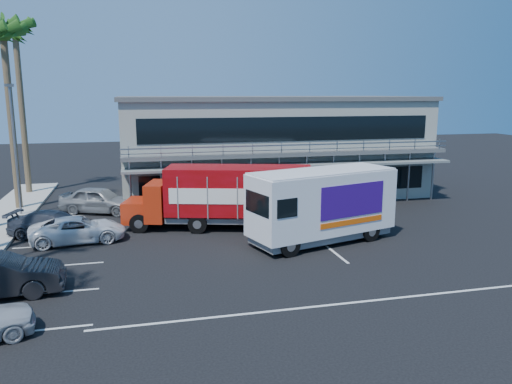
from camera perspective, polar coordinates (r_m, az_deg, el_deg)
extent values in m
plane|color=black|center=(24.15, 4.20, -7.00)|extent=(120.00, 120.00, 0.00)
cube|color=#9EA396|center=(38.38, 1.67, 5.19)|extent=(22.00, 10.00, 7.00)
cube|color=#515454|center=(38.17, 1.71, 10.65)|extent=(22.40, 10.40, 0.30)
cube|color=#515454|center=(33.04, 4.25, 4.35)|extent=(22.00, 1.20, 0.25)
cube|color=gray|center=(32.46, 4.57, 5.12)|extent=(22.00, 0.08, 0.90)
cube|color=slate|center=(32.85, 4.40, 3.08)|extent=(22.00, 1.80, 0.15)
cube|color=black|center=(33.88, 3.90, 1.11)|extent=(20.00, 0.06, 1.60)
cube|color=black|center=(33.44, 3.99, 7.19)|extent=(20.00, 0.06, 1.60)
cylinder|color=brown|center=(35.67, -26.14, 6.82)|extent=(0.44, 0.44, 11.00)
sphere|color=#174614|center=(35.80, -26.96, 15.93)|extent=(1.10, 1.10, 1.10)
cylinder|color=brown|center=(41.11, -25.15, 8.04)|extent=(0.44, 0.44, 12.00)
sphere|color=#174614|center=(41.34, -25.89, 16.63)|extent=(1.10, 1.10, 1.10)
cylinder|color=gray|center=(33.74, -25.80, 4.09)|extent=(0.14, 0.14, 8.00)
cube|color=gray|center=(33.56, -26.39, 10.88)|extent=(0.50, 0.25, 0.18)
cube|color=#B5270E|center=(29.11, -13.26, -2.05)|extent=(1.97, 2.56, 1.21)
cube|color=#B5270E|center=(28.72, -11.18, -1.01)|extent=(1.65, 2.69, 2.11)
cube|color=black|center=(28.60, -11.23, 0.17)|extent=(0.63, 2.07, 0.70)
cube|color=#9E0913|center=(27.89, -1.95, 0.21)|extent=(8.42, 4.61, 2.61)
cube|color=slate|center=(28.23, -1.92, -2.90)|extent=(8.32, 4.25, 0.30)
cube|color=white|center=(26.67, -2.14, -0.53)|extent=(7.13, 2.05, 0.85)
cube|color=white|center=(29.15, -1.77, 0.49)|extent=(7.13, 2.05, 0.85)
cylinder|color=black|center=(28.11, -13.21, -3.53)|extent=(1.08, 0.55, 1.05)
cylinder|color=black|center=(30.18, -12.12, -2.47)|extent=(1.08, 0.55, 1.05)
cylinder|color=black|center=(27.44, -6.71, -3.67)|extent=(1.08, 0.55, 1.05)
cylinder|color=black|center=(29.56, -6.06, -2.57)|extent=(1.08, 0.55, 1.05)
cylinder|color=black|center=(27.13, 3.44, -3.78)|extent=(1.08, 0.55, 1.05)
cylinder|color=black|center=(29.27, 3.35, -2.66)|extent=(1.08, 0.55, 1.05)
cube|color=white|center=(25.54, 7.57, -1.10)|extent=(8.09, 4.68, 3.06)
cube|color=slate|center=(25.95, 7.47, -4.76)|extent=(7.72, 4.34, 0.38)
cube|color=black|center=(23.38, 0.16, -1.32)|extent=(0.67, 2.08, 1.04)
cube|color=white|center=(25.25, 7.66, 2.37)|extent=(7.93, 4.59, 0.09)
cube|color=#320D75|center=(25.04, 11.02, -0.94)|extent=(3.79, 1.14, 1.64)
cube|color=#320D75|center=(27.05, 7.33, 0.08)|extent=(3.79, 1.14, 1.64)
cube|color=#F2590C|center=(25.28, 10.93, -3.37)|extent=(3.78, 1.13, 0.27)
cylinder|color=black|center=(23.48, 3.88, -6.18)|extent=(1.09, 0.57, 1.05)
cylinder|color=black|center=(25.36, 0.94, -4.84)|extent=(1.09, 0.57, 1.05)
cylinder|color=black|center=(26.52, 12.96, -4.40)|extent=(1.09, 0.57, 1.05)
cylinder|color=black|center=(28.19, 9.75, -3.35)|extent=(1.09, 0.57, 1.05)
imported|color=white|center=(27.26, -19.66, -4.07)|extent=(4.98, 2.77, 1.32)
imported|color=#2F343F|center=(28.67, -22.05, -3.44)|extent=(5.13, 3.26, 1.38)
imported|color=gray|center=(33.37, -17.50, -0.88)|extent=(5.32, 3.76, 1.68)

